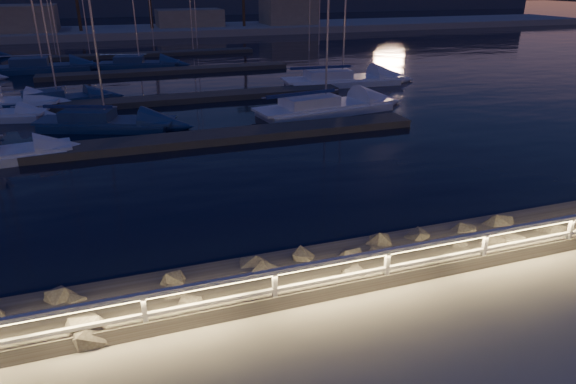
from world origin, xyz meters
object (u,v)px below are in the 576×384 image
object	(u,v)px
guard_rail	(349,266)
sailboat_n	(41,67)
sailboat_k	(137,63)
sailboat_d	(322,106)
sailboat_j	(55,100)
sailboat_h	(339,79)
sailboat_c	(102,122)

from	to	relation	value
guard_rail	sailboat_n	bearing A→B (deg)	104.24
sailboat_k	sailboat_n	size ratio (longest dim) A/B	0.86
sailboat_d	sailboat_j	xyz separation A→B (m)	(-16.15, 7.92, -0.04)
sailboat_h	sailboat_d	bearing A→B (deg)	-116.98
guard_rail	sailboat_n	size ratio (longest dim) A/B	3.00
sailboat_j	sailboat_n	bearing A→B (deg)	84.36
sailboat_c	sailboat_h	distance (m)	19.62
sailboat_d	sailboat_n	world-z (taller)	sailboat_d
sailboat_c	sailboat_d	bearing A→B (deg)	17.35
sailboat_k	sailboat_n	xyz separation A→B (m)	(-8.56, 0.24, 0.07)
sailboat_j	sailboat_n	size ratio (longest dim) A/B	0.79
sailboat_k	sailboat_n	world-z (taller)	sailboat_n
sailboat_c	sailboat_j	size ratio (longest dim) A/B	1.12
sailboat_j	sailboat_k	size ratio (longest dim) A/B	0.92
sailboat_k	sailboat_j	bearing A→B (deg)	-101.55
guard_rail	sailboat_j	xyz separation A→B (m)	(-8.65, 27.60, -0.97)
sailboat_d	sailboat_j	bearing A→B (deg)	145.19
sailboat_c	guard_rail	bearing A→B (deg)	-53.71
sailboat_j	sailboat_k	xyz separation A→B (m)	(6.39, 14.78, 0.00)
sailboat_c	sailboat_h	bearing A→B (deg)	43.14
sailboat_h	sailboat_k	xyz separation A→B (m)	(-14.70, 14.44, -0.05)
sailboat_n	sailboat_d	bearing A→B (deg)	-52.14
sailboat_c	sailboat_n	world-z (taller)	sailboat_n
sailboat_c	sailboat_h	size ratio (longest dim) A/B	0.80
sailboat_k	sailboat_d	bearing A→B (deg)	-54.92
sailboat_h	sailboat_j	xyz separation A→B (m)	(-21.09, -0.34, -0.05)
sailboat_j	sailboat_c	bearing A→B (deg)	-81.40
guard_rail	sailboat_c	bearing A→B (deg)	105.55
sailboat_h	sailboat_c	bearing A→B (deg)	-153.67
sailboat_d	guard_rail	bearing A→B (deg)	-119.55
sailboat_j	sailboat_k	bearing A→B (deg)	52.75
sailboat_j	guard_rail	bearing A→B (deg)	-86.49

